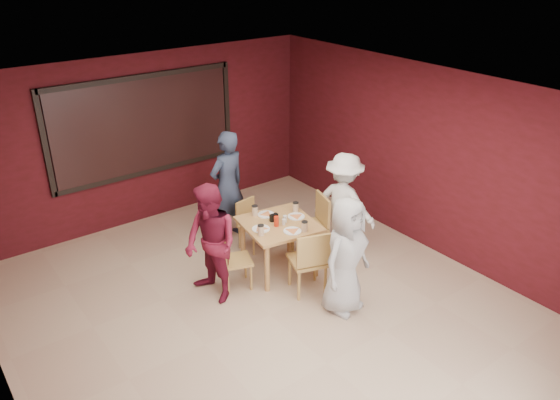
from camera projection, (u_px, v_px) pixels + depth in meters
floor at (270, 315)px, 7.03m from camera, size 7.00×7.00×0.00m
window_blinds at (145, 126)px, 8.81m from camera, size 3.00×0.02×1.50m
dining_table at (279, 229)px, 7.70m from camera, size 1.11×1.11×0.92m
chair_front at (310, 259)px, 7.23m from camera, size 0.59×0.59×0.96m
chair_back at (250, 221)px, 8.41m from camera, size 0.44×0.44×0.78m
chair_left at (231, 258)px, 7.41m from camera, size 0.51×0.51×0.82m
chair_right at (315, 222)px, 8.18m from camera, size 0.58×0.58×0.96m
diner_front at (346, 256)px, 6.83m from camera, size 0.86×0.65×1.58m
diner_back at (227, 186)px, 8.52m from camera, size 0.72×0.54×1.79m
diner_left at (211, 244)px, 7.05m from camera, size 0.69×0.84×1.63m
diner_right at (344, 203)px, 8.18m from camera, size 0.88×1.16×1.58m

